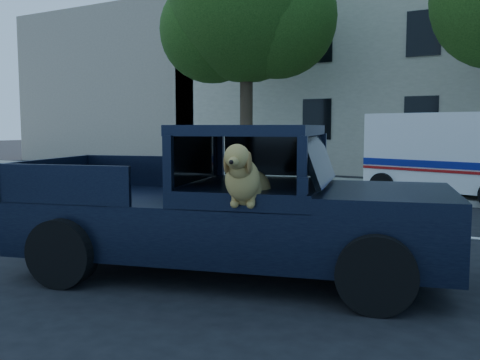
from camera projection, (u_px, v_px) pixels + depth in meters
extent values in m
plane|color=black|center=(163.00, 250.00, 8.32)|extent=(120.00, 120.00, 0.00)
cube|color=gray|center=(354.00, 187.00, 16.20)|extent=(60.00, 4.00, 0.15)
cylinder|color=#332619|center=(246.00, 118.00, 18.35)|extent=(0.44, 0.44, 4.40)
sphere|color=#15360D|center=(246.00, 5.00, 17.96)|extent=(5.20, 5.20, 5.20)
sphere|color=#15360D|center=(212.00, 31.00, 18.39)|extent=(3.60, 3.60, 3.60)
sphere|color=#15360D|center=(277.00, 18.00, 17.77)|extent=(4.00, 4.00, 4.00)
cube|color=tan|center=(136.00, 89.00, 29.63)|extent=(12.00, 6.00, 8.00)
cube|color=black|center=(232.00, 224.00, 6.91)|extent=(5.77, 3.47, 0.69)
cube|color=black|center=(387.00, 197.00, 6.38)|extent=(2.07, 2.43, 0.17)
cube|color=black|center=(252.00, 130.00, 6.72)|extent=(2.09, 2.36, 0.12)
cube|color=black|center=(319.00, 160.00, 6.54)|extent=(0.74, 1.79, 0.59)
cube|color=black|center=(260.00, 217.00, 6.32)|extent=(0.71, 0.71, 0.40)
cube|color=black|center=(303.00, 186.00, 5.31)|extent=(0.11, 0.08, 0.17)
cube|color=silver|center=(452.00, 180.00, 13.86)|extent=(4.45, 2.78, 0.49)
cube|color=silver|center=(439.00, 141.00, 14.04)|extent=(3.68, 2.59, 1.47)
cube|color=navy|center=(422.00, 164.00, 13.42)|extent=(3.25, 0.80, 0.18)
cube|color=#9E0F0F|center=(422.00, 170.00, 13.43)|extent=(3.25, 0.80, 0.07)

